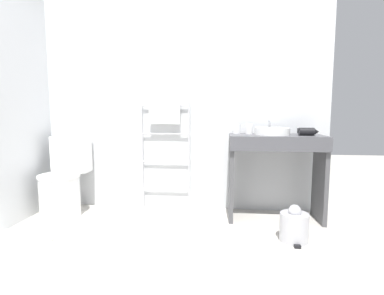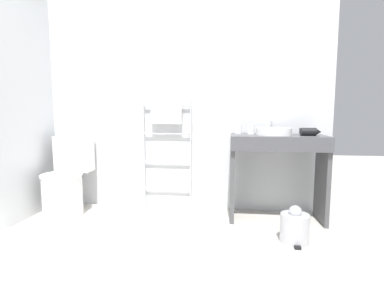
% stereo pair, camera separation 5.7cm
% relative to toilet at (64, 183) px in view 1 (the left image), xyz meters
% --- Properties ---
extents(ground_plane, '(12.00, 12.00, 0.00)m').
position_rel_toilet_xyz_m(ground_plane, '(1.16, -1.20, -0.33)').
color(ground_plane, beige).
extents(wall_back, '(3.17, 0.12, 2.54)m').
position_rel_toilet_xyz_m(wall_back, '(1.16, 0.39, 0.94)').
color(wall_back, silver).
rests_on(wall_back, ground_plane).
extents(toilet, '(0.41, 0.57, 0.81)m').
position_rel_toilet_xyz_m(toilet, '(0.00, 0.00, 0.00)').
color(toilet, white).
rests_on(toilet, ground_plane).
extents(towel_radiator, '(0.55, 0.06, 1.18)m').
position_rel_toilet_xyz_m(towel_radiator, '(1.02, 0.28, 0.51)').
color(towel_radiator, silver).
rests_on(towel_radiator, ground_plane).
extents(vanity_counter, '(0.90, 0.46, 0.84)m').
position_rel_toilet_xyz_m(vanity_counter, '(2.16, 0.06, 0.23)').
color(vanity_counter, '#4C4C51').
rests_on(vanity_counter, ground_plane).
extents(sink_basin, '(0.34, 0.34, 0.07)m').
position_rel_toilet_xyz_m(sink_basin, '(2.12, 0.09, 0.54)').
color(sink_basin, white).
rests_on(sink_basin, vanity_counter).
extents(faucet, '(0.02, 0.10, 0.15)m').
position_rel_toilet_xyz_m(faucet, '(2.12, 0.26, 0.60)').
color(faucet, silver).
rests_on(faucet, vanity_counter).
extents(cup_near_wall, '(0.08, 0.08, 0.10)m').
position_rel_toilet_xyz_m(cup_near_wall, '(1.78, 0.21, 0.56)').
color(cup_near_wall, white).
rests_on(cup_near_wall, vanity_counter).
extents(cup_near_edge, '(0.07, 0.07, 0.11)m').
position_rel_toilet_xyz_m(cup_near_edge, '(1.90, 0.16, 0.56)').
color(cup_near_edge, white).
rests_on(cup_near_edge, vanity_counter).
extents(hair_dryer, '(0.18, 0.18, 0.07)m').
position_rel_toilet_xyz_m(hair_dryer, '(2.43, 0.03, 0.55)').
color(hair_dryer, black).
rests_on(hair_dryer, vanity_counter).
extents(trash_bin, '(0.23, 0.26, 0.31)m').
position_rel_toilet_xyz_m(trash_bin, '(2.23, -0.45, -0.20)').
color(trash_bin, '#B7B7BC').
rests_on(trash_bin, ground_plane).
extents(bath_mat, '(0.56, 0.36, 0.01)m').
position_rel_toilet_xyz_m(bath_mat, '(-0.03, -0.65, -0.33)').
color(bath_mat, silver).
rests_on(bath_mat, ground_plane).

